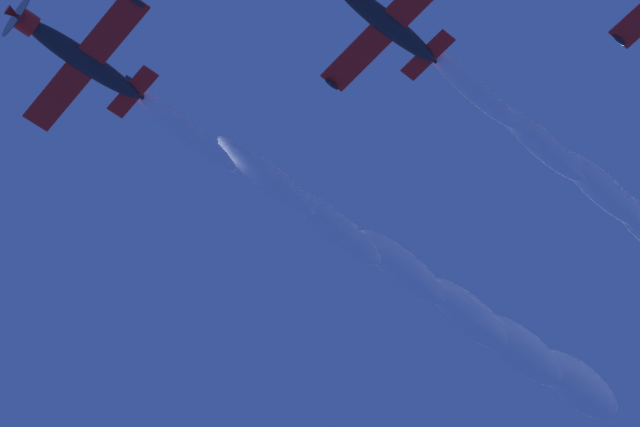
% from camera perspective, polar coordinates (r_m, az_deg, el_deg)
% --- Properties ---
extents(airplane_lead, '(10.07, 8.92, 3.41)m').
position_cam_1_polar(airplane_lead, '(65.33, -11.97, 7.67)').
color(airplane_lead, '#232328').
extents(airplane_left_wingman, '(10.08, 8.92, 3.30)m').
position_cam_1_polar(airplane_left_wingman, '(66.15, 3.06, 9.65)').
color(airplane_left_wingman, '#232328').
extents(smoke_trail_lead, '(6.13, 42.93, 6.74)m').
position_cam_1_polar(smoke_trail_lead, '(78.00, 7.10, -4.76)').
color(smoke_trail_lead, white).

